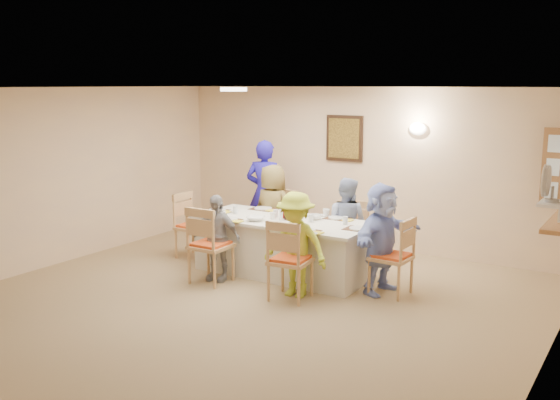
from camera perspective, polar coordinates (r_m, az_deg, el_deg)
The scene contains 46 objects.
ground at distance 7.19m, azimuth -4.65°, elevation -10.17°, with size 7.00×7.00×0.00m, color #92764C.
room_walls at distance 6.81m, azimuth -4.84°, elevation 1.85°, with size 7.00×7.00×7.00m.
wall_picture at distance 9.89m, azimuth 5.90°, elevation 5.63°, with size 0.62×0.05×0.72m.
wall_sconce at distance 9.38m, azimuth 12.48°, elevation 6.40°, with size 0.26×0.09×0.18m, color white.
ceiling_light at distance 8.53m, azimuth -4.27°, elevation 10.06°, with size 0.36×0.36×0.05m, color white.
fan_shelf at distance 6.59m, azimuth 23.58°, elevation -0.30°, with size 0.22×0.36×0.03m, color white.
desk_fan at distance 6.57m, azimuth 23.41°, elevation 1.01°, with size 0.30×0.30×0.28m, color #A5A5A8, non-canonical shape.
dining_table at distance 8.43m, azimuth 0.28°, elevation -4.29°, with size 2.42×1.02×0.76m, color silver.
chair_back_left at distance 9.37m, azimuth -0.27°, elevation -2.08°, with size 0.47×0.47×0.98m, color tan, non-canonical shape.
chair_back_right at distance 8.81m, azimuth 6.35°, elevation -3.14°, with size 0.44×0.44×0.93m, color tan, non-canonical shape.
chair_front_left at distance 8.10m, azimuth -6.34°, elevation -4.01°, with size 0.49×0.49×1.02m, color tan, non-canonical shape.
chair_front_right at distance 7.44m, azimuth 0.96°, elevation -5.40°, with size 0.47×0.47×0.99m, color tan, non-canonical shape.
chair_left_end at distance 9.29m, azimuth -7.88°, elevation -2.33°, with size 0.46×0.46×0.97m, color tan, non-canonical shape.
chair_right_end at distance 7.73m, azimuth 10.13°, elevation -5.02°, with size 0.47×0.47×0.97m, color tan, non-canonical shape.
diner_back_left at distance 9.23m, azimuth -0.66°, elevation -1.00°, with size 0.72×0.51×1.38m, color brown.
diner_back_right at distance 8.67m, azimuth 6.03°, elevation -2.16°, with size 0.65×0.52×1.28m, color #8C9ABF.
diner_front_left at distance 8.18m, azimuth -5.83°, elevation -3.44°, with size 0.70×0.39×1.14m, color #949398.
diner_front_right at distance 7.50m, azimuth 1.44°, elevation -4.11°, with size 0.84×0.50×1.28m, color #C3D834.
diner_right_end at distance 7.73m, azimuth 9.28°, elevation -3.46°, with size 0.62×1.33×1.37m, color #9FB4FF.
caregiver at distance 9.83m, azimuth -1.39°, elevation 0.62°, with size 0.70×0.54×1.69m, color #231AB2.
placemat_fl at distance 8.33m, azimuth -4.76°, elevation -1.79°, with size 0.34×0.25×0.01m, color #472B19.
plate_fl at distance 8.33m, azimuth -4.76°, elevation -1.73°, with size 0.26×0.26×0.02m, color white.
napkin_fl at distance 8.19m, azimuth -3.96°, elevation -1.95°, with size 0.14×0.14×0.01m, color yellow.
placemat_fr at distance 7.69m, azimuth 2.43°, elevation -2.81°, with size 0.32×0.24×0.01m, color #472B19.
plate_fr at distance 7.69m, azimuth 2.43°, elevation -2.74°, with size 0.23×0.23×0.01m, color white.
napkin_fr at distance 7.56m, azimuth 3.43°, elevation -3.00°, with size 0.13×0.13×0.01m, color yellow.
placemat_bl at distance 9.01m, azimuth -1.56°, elevation -0.83°, with size 0.37×0.27×0.01m, color #472B19.
plate_bl at distance 9.00m, azimuth -1.56°, elevation -0.76°, with size 0.26×0.26×0.02m, color white.
napkin_bl at distance 8.87m, azimuth -0.77°, elevation -0.96°, with size 0.13×0.13×0.01m, color yellow.
placemat_br at distance 8.41m, azimuth 5.27°, elevation -1.68°, with size 0.34×0.25×0.01m, color #472B19.
plate_br at distance 8.41m, azimuth 5.27°, elevation -1.62°, with size 0.25×0.25×0.02m, color white.
napkin_br at distance 8.29m, azimuth 6.22°, elevation -1.83°, with size 0.13×0.13×0.01m, color yellow.
placemat_le at distance 8.96m, azimuth -5.71°, elevation -0.94°, with size 0.34×0.25×0.01m, color #472B19.
plate_le at distance 8.96m, azimuth -5.72°, elevation -0.88°, with size 0.24×0.24×0.02m, color white.
napkin_le at distance 8.81m, azimuth -4.99°, elevation -1.07°, with size 0.14×0.14×0.01m, color yellow.
placemat_re at distance 7.83m, azimuth 7.27°, elevation -2.66°, with size 0.37×0.27×0.01m, color #472B19.
plate_re at distance 7.82m, azimuth 7.27°, elevation -2.59°, with size 0.25×0.25×0.02m, color white.
napkin_re at distance 7.71m, azimuth 8.33°, elevation -2.84°, with size 0.13×0.13×0.01m, color yellow.
teacup_a at distance 8.54m, azimuth -5.31°, elevation -1.25°, with size 0.11×0.11×0.08m, color white.
teacup_b at distance 8.57m, azimuth 4.24°, elevation -1.14°, with size 0.10×0.10×0.09m, color white.
bowl_a at distance 8.25m, azimuth -2.25°, elevation -1.71°, with size 0.30×0.30×0.06m, color white.
bowl_b at distance 8.34m, azimuth 3.19°, elevation -1.57°, with size 0.24×0.24×0.06m, color white.
condiment_ketchup at distance 8.36m, azimuth 0.24°, elevation -0.98°, with size 0.09×0.09×0.22m, color #A0130D.
condiment_brown at distance 8.30m, azimuth 0.83°, elevation -1.07°, with size 0.11×0.11×0.21m, color #481E13.
condiment_malt at distance 8.27m, azimuth 0.82°, elevation -1.36°, with size 0.14×0.14×0.15m, color #481E13.
drinking_glass at distance 8.45m, azimuth -0.41°, elevation -1.22°, with size 0.07×0.07×0.10m, color silver.
Camera 1 is at (4.04, -5.38, 2.54)m, focal length 40.00 mm.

